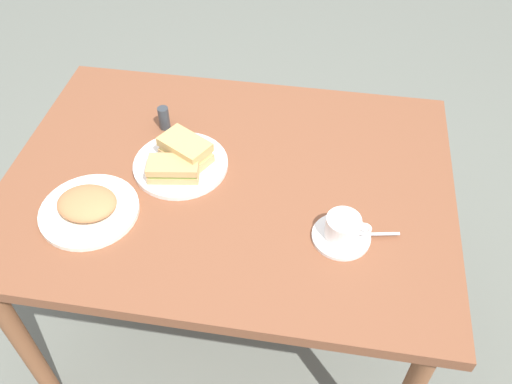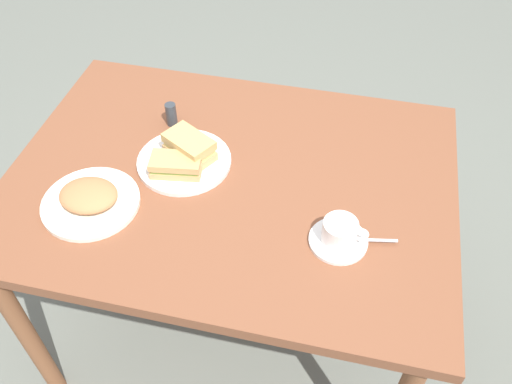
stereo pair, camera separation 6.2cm
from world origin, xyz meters
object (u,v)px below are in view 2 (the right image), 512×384
object	(u,v)px
side_plate	(91,203)
spoon	(370,240)
sandwich_plate	(184,161)
dining_table	(231,198)
coffee_saucer	(338,241)
sandwich_back	(176,165)
sandwich_front	(189,147)
coffee_cup	(341,231)
salt_shaker	(171,114)

from	to	relation	value
side_plate	spoon	bearing A→B (deg)	-177.17
side_plate	sandwich_plate	bearing A→B (deg)	-132.50
dining_table	coffee_saucer	distance (m)	0.36
dining_table	sandwich_plate	size ratio (longest dim) A/B	4.63
dining_table	side_plate	bearing A→B (deg)	29.19
sandwich_back	side_plate	xyz separation A→B (m)	(0.18, 0.15, -0.03)
sandwich_front	spoon	size ratio (longest dim) A/B	1.63
sandwich_plate	coffee_cup	distance (m)	0.49
sandwich_plate	side_plate	bearing A→B (deg)	47.50
sandwich_plate	side_plate	distance (m)	0.28
dining_table	spoon	size ratio (longest dim) A/B	12.29
sandwich_plate	salt_shaker	bearing A→B (deg)	-60.30
dining_table	coffee_cup	bearing A→B (deg)	153.14
coffee_saucer	side_plate	bearing A→B (deg)	1.89
coffee_cup	coffee_saucer	bearing A→B (deg)	2.46
sandwich_plate	salt_shaker	size ratio (longest dim) A/B	3.63
salt_shaker	sandwich_back	bearing A→B (deg)	112.53
coffee_saucer	sandwich_plate	bearing A→B (deg)	-21.96
sandwich_plate	sandwich_back	xyz separation A→B (m)	(0.00, 0.05, 0.03)
coffee_cup	salt_shaker	bearing A→B (deg)	-31.90
sandwich_back	spoon	xyz separation A→B (m)	(-0.53, 0.12, -0.03)
coffee_saucer	sandwich_back	bearing A→B (deg)	-16.24
coffee_cup	dining_table	bearing A→B (deg)	-26.86
sandwich_back	spoon	distance (m)	0.55
dining_table	side_plate	xyz separation A→B (m)	(0.32, 0.18, 0.09)
sandwich_back	salt_shaker	xyz separation A→B (m)	(0.09, -0.21, -0.00)
salt_shaker	side_plate	bearing A→B (deg)	74.75
sandwich_front	coffee_cup	bearing A→B (deg)	155.48
sandwich_front	coffee_cup	distance (m)	0.48
spoon	side_plate	xyz separation A→B (m)	(0.71, 0.04, -0.01)
dining_table	coffee_cup	xyz separation A→B (m)	(-0.32, 0.16, 0.13)
sandwich_front	coffee_saucer	bearing A→B (deg)	155.39
spoon	salt_shaker	bearing A→B (deg)	-27.68
sandwich_plate	coffee_saucer	bearing A→B (deg)	158.04
sandwich_back	coffee_saucer	bearing A→B (deg)	163.76
coffee_cup	salt_shaker	size ratio (longest dim) A/B	1.55
spoon	coffee_saucer	bearing A→B (deg)	10.60
sandwich_plate	coffee_saucer	xyz separation A→B (m)	(-0.45, 0.18, -0.00)
coffee_saucer	salt_shaker	bearing A→B (deg)	-31.98
dining_table	sandwich_back	size ratio (longest dim) A/B	8.32
salt_shaker	coffee_saucer	bearing A→B (deg)	148.02
coffee_saucer	spoon	size ratio (longest dim) A/B	1.46
dining_table	salt_shaker	world-z (taller)	salt_shaker
sandwich_back	spoon	bearing A→B (deg)	167.43
sandwich_back	side_plate	world-z (taller)	sandwich_back
coffee_cup	spoon	size ratio (longest dim) A/B	1.14
sandwich_plate	spoon	xyz separation A→B (m)	(-0.53, 0.17, 0.01)
sandwich_back	coffee_cup	bearing A→B (deg)	163.82
dining_table	side_plate	world-z (taller)	side_plate
sandwich_back	coffee_saucer	world-z (taller)	sandwich_back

